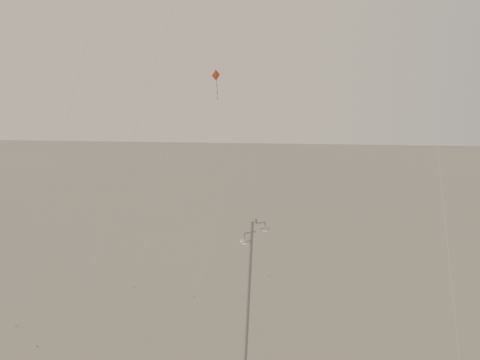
{
  "coord_description": "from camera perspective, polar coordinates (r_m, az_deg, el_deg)",
  "views": [
    {
      "loc": [
        2.25,
        -23.25,
        16.41
      ],
      "look_at": [
        -0.0,
        5.0,
        9.59
      ],
      "focal_mm": 35.0,
      "sensor_mm": 36.0,
      "label": 1
    }
  ],
  "objects": [
    {
      "name": "street_lamp",
      "position": [
        25.2,
        1.19,
        -13.86
      ],
      "size": [
        1.53,
        0.96,
        9.03
      ],
      "color": "gray",
      "rests_on": "ground"
    },
    {
      "name": "kite_3",
      "position": [
        31.07,
        -7.49,
        5.66
      ],
      "size": [
        10.39,
        8.13,
        16.28
      ],
      "rotation": [
        0.0,
        0.0,
        -0.36
      ],
      "color": "maroon",
      "rests_on": "ground"
    },
    {
      "name": "kite_4",
      "position": [
        35.97,
        21.74,
        15.66
      ],
      "size": [
        0.43,
        15.49,
        24.13
      ],
      "rotation": [
        0.0,
        0.0,
        1.65
      ],
      "color": "#272321",
      "rests_on": "ground"
    }
  ]
}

